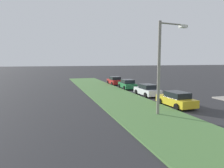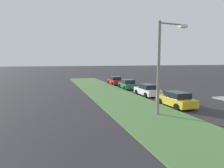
{
  "view_description": "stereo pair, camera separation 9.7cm",
  "coord_description": "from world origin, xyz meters",
  "px_view_note": "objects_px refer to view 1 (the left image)",
  "views": [
    {
      "loc": [
        -9.86,
        15.56,
        4.47
      ],
      "look_at": [
        12.63,
        8.69,
        1.77
      ],
      "focal_mm": 33.44,
      "sensor_mm": 36.0,
      "label": 1
    },
    {
      "loc": [
        -9.88,
        15.47,
        4.47
      ],
      "look_at": [
        12.63,
        8.69,
        1.77
      ],
      "focal_mm": 33.44,
      "sensor_mm": 36.0,
      "label": 2
    }
  ],
  "objects_px": {
    "parked_car_red": "(115,81)",
    "parked_car_green": "(127,84)",
    "parked_car_white": "(147,90)",
    "streetlight": "(163,61)",
    "parked_car_yellow": "(176,99)"
  },
  "relations": [
    {
      "from": "parked_car_red",
      "to": "parked_car_green",
      "type": "bearing_deg",
      "value": -178.54
    },
    {
      "from": "parked_car_white",
      "to": "parked_car_green",
      "type": "bearing_deg",
      "value": -0.01
    },
    {
      "from": "parked_car_white",
      "to": "parked_car_green",
      "type": "xyz_separation_m",
      "value": [
        6.7,
        0.09,
        0.0
      ]
    },
    {
      "from": "streetlight",
      "to": "parked_car_white",
      "type": "bearing_deg",
      "value": -19.51
    },
    {
      "from": "parked_car_yellow",
      "to": "parked_car_white",
      "type": "bearing_deg",
      "value": -4.3
    },
    {
      "from": "parked_car_yellow",
      "to": "parked_car_red",
      "type": "distance_m",
      "value": 19.29
    },
    {
      "from": "parked_car_yellow",
      "to": "parked_car_red",
      "type": "xyz_separation_m",
      "value": [
        19.29,
        0.04,
        0.0
      ]
    },
    {
      "from": "parked_car_yellow",
      "to": "streetlight",
      "type": "bearing_deg",
      "value": 124.82
    },
    {
      "from": "parked_car_red",
      "to": "streetlight",
      "type": "xyz_separation_m",
      "value": [
        -21.52,
        2.87,
        3.67
      ]
    },
    {
      "from": "parked_car_yellow",
      "to": "streetlight",
      "type": "xyz_separation_m",
      "value": [
        -2.23,
        2.9,
        3.67
      ]
    },
    {
      "from": "parked_car_white",
      "to": "streetlight",
      "type": "distance_m",
      "value": 9.95
    },
    {
      "from": "parked_car_yellow",
      "to": "parked_car_green",
      "type": "height_order",
      "value": "same"
    },
    {
      "from": "parked_car_yellow",
      "to": "streetlight",
      "type": "height_order",
      "value": "streetlight"
    },
    {
      "from": "parked_car_yellow",
      "to": "parked_car_red",
      "type": "bearing_deg",
      "value": -2.55
    },
    {
      "from": "parked_car_yellow",
      "to": "parked_car_white",
      "type": "height_order",
      "value": "same"
    }
  ]
}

